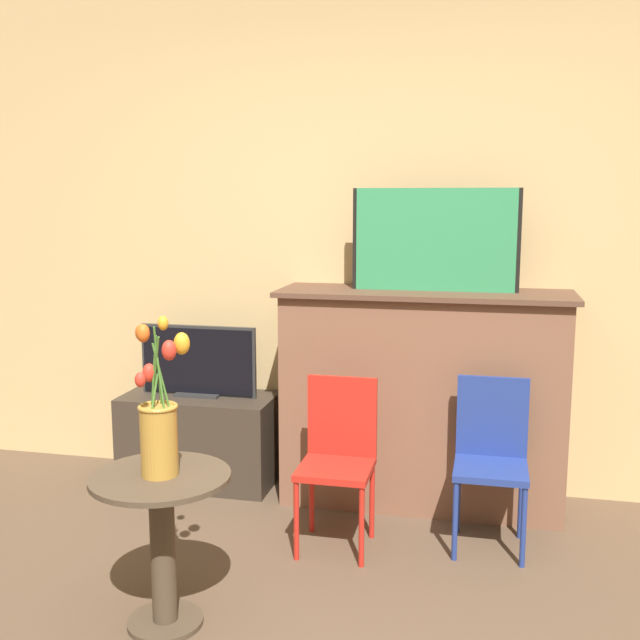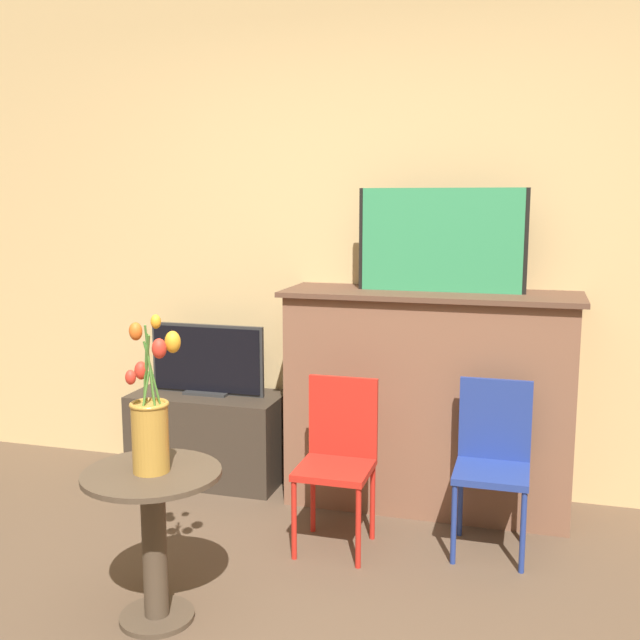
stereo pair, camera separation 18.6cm
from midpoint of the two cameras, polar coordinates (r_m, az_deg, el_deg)
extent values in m
cube|color=tan|center=(4.01, 6.29, 6.26)|extent=(8.00, 0.06, 2.70)
cube|color=brown|center=(3.85, 9.63, -6.01)|extent=(1.40, 0.45, 1.10)
cube|color=brown|center=(3.74, 9.84, 1.94)|extent=(1.46, 0.49, 0.02)
cube|color=black|center=(3.73, 10.65, 5.99)|extent=(0.82, 0.02, 0.50)
cube|color=#338E56|center=(3.72, 10.64, 5.99)|extent=(0.78, 0.02, 0.50)
cube|color=#382D23|center=(4.24, -7.24, -8.82)|extent=(0.83, 0.41, 0.49)
cube|color=#2D2D2D|center=(4.17, -7.31, -5.51)|extent=(0.25, 0.12, 0.01)
cube|color=#2D2D2D|center=(4.13, -7.30, -2.98)|extent=(0.65, 0.02, 0.39)
cube|color=black|center=(4.13, -7.36, -3.01)|extent=(0.62, 0.02, 0.36)
cylinder|color=red|center=(3.35, -0.35, -15.01)|extent=(0.02, 0.02, 0.36)
cylinder|color=red|center=(3.29, 4.61, -15.54)|extent=(0.02, 0.02, 0.36)
cylinder|color=red|center=(3.60, 0.97, -13.22)|extent=(0.02, 0.02, 0.36)
cylinder|color=red|center=(3.54, 5.57, -13.65)|extent=(0.02, 0.02, 0.36)
cube|color=red|center=(3.37, 2.72, -11.31)|extent=(0.32, 0.32, 0.03)
cube|color=red|center=(3.44, 3.33, -7.36)|extent=(0.32, 0.02, 0.37)
cylinder|color=navy|center=(3.38, 11.77, -15.01)|extent=(0.02, 0.02, 0.36)
cylinder|color=navy|center=(3.37, 16.79, -15.26)|extent=(0.02, 0.02, 0.36)
cylinder|color=navy|center=(3.64, 12.13, -13.20)|extent=(0.02, 0.02, 0.36)
cylinder|color=navy|center=(3.63, 16.75, -13.42)|extent=(0.02, 0.02, 0.36)
cube|color=navy|center=(3.43, 14.49, -11.23)|extent=(0.32, 0.32, 0.03)
cube|color=navy|center=(3.51, 14.70, -7.33)|extent=(0.32, 0.02, 0.37)
cylinder|color=#4C3D2D|center=(3.05, -10.49, -21.34)|extent=(0.28, 0.28, 0.02)
cylinder|color=#4C3D2D|center=(2.92, -10.65, -16.78)|extent=(0.09, 0.09, 0.56)
cylinder|color=#4C3D2D|center=(2.81, -10.83, -11.46)|extent=(0.51, 0.51, 0.02)
cylinder|color=#B78433|center=(2.77, -10.91, -8.84)|extent=(0.13, 0.13, 0.25)
torus|color=#B78433|center=(2.73, -10.99, -6.33)|extent=(0.14, 0.14, 0.02)
cylinder|color=#477A2D|center=(2.74, -11.33, -5.94)|extent=(0.02, 0.01, 0.21)
ellipsoid|color=red|center=(2.73, -11.59, -3.80)|extent=(0.05, 0.05, 0.07)
cylinder|color=#477A2D|center=(2.73, -11.22, -4.44)|extent=(0.09, 0.08, 0.34)
ellipsoid|color=orange|center=(2.79, -12.09, -0.82)|extent=(0.04, 0.04, 0.06)
cylinder|color=#477A2D|center=(2.73, -10.89, -4.16)|extent=(0.02, 0.07, 0.37)
ellipsoid|color=orange|center=(2.75, -10.53, -0.13)|extent=(0.04, 0.04, 0.05)
cylinder|color=#477A2D|center=(2.71, -10.55, -4.86)|extent=(0.07, 0.03, 0.31)
ellipsoid|color=orange|center=(2.67, -9.22, -1.67)|extent=(0.06, 0.06, 0.08)
cylinder|color=#477A2D|center=(2.71, -11.35, -6.08)|extent=(0.03, 0.06, 0.21)
ellipsoid|color=red|center=(2.65, -12.30, -4.30)|extent=(0.04, 0.04, 0.05)
cylinder|color=#477A2D|center=(2.73, -11.30, -4.51)|extent=(0.05, 0.04, 0.34)
ellipsoid|color=orange|center=(2.74, -11.99, -0.86)|extent=(0.05, 0.05, 0.07)
cylinder|color=#477A2D|center=(2.70, -10.72, -5.12)|extent=(0.05, 0.03, 0.30)
ellipsoid|color=red|center=(2.63, -10.19, -2.16)|extent=(0.05, 0.05, 0.07)
camera|label=1|loc=(0.09, -88.38, 0.26)|focal=42.00mm
camera|label=2|loc=(0.09, 91.62, -0.26)|focal=42.00mm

